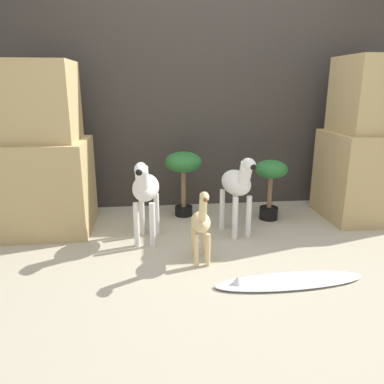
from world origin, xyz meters
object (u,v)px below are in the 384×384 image
(giraffe_figurine, at_px, (201,223))
(surfboard, at_px, (288,281))
(potted_palm_back, at_px, (271,178))
(potted_palm_front, at_px, (183,168))
(zebra_right, at_px, (237,185))
(zebra_left, at_px, (145,190))

(giraffe_figurine, xyz_separation_m, surfboard, (0.50, -0.35, -0.27))
(potted_palm_back, bearing_deg, potted_palm_front, 166.52)
(giraffe_figurine, relative_size, potted_palm_front, 0.91)
(potted_palm_back, relative_size, surfboard, 0.57)
(zebra_right, distance_m, zebra_left, 0.73)
(zebra_right, height_order, potted_palm_back, zebra_right)
(potted_palm_front, xyz_separation_m, surfboard, (0.53, -1.32, -0.44))
(zebra_left, bearing_deg, potted_palm_back, 19.28)
(potted_palm_front, bearing_deg, zebra_right, -51.89)
(potted_palm_front, height_order, surfboard, potted_palm_front)
(potted_palm_front, bearing_deg, potted_palm_back, -13.48)
(zebra_right, relative_size, giraffe_figurine, 1.21)
(giraffe_figurine, bearing_deg, potted_palm_front, 92.01)
(giraffe_figurine, xyz_separation_m, potted_palm_front, (-0.03, 0.97, 0.17))
(giraffe_figurine, bearing_deg, zebra_left, 132.75)
(potted_palm_front, relative_size, potted_palm_back, 1.10)
(potted_palm_front, bearing_deg, giraffe_figurine, -87.99)
(zebra_left, height_order, potted_palm_back, zebra_left)
(giraffe_figurine, height_order, potted_palm_front, potted_palm_front)
(zebra_left, xyz_separation_m, potted_palm_back, (1.10, 0.39, -0.03))
(giraffe_figurine, height_order, surfboard, giraffe_figurine)
(zebra_right, distance_m, surfboard, 0.93)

